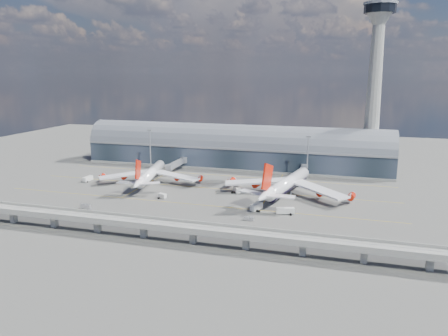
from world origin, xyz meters
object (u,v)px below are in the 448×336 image
(cargo_train_1, at_px, (143,219))
(service_truck_4, at_px, (274,187))
(floodlight_mast_left, at_px, (150,148))
(cargo_train_2, at_px, (249,219))
(control_tower, at_px, (374,89))
(cargo_train_0, at_px, (86,206))
(service_truck_0, at_px, (88,179))
(service_truck_3, at_px, (256,207))
(floodlight_mast_right, at_px, (308,156))
(service_truck_5, at_px, (237,190))
(airliner_left, at_px, (150,174))
(service_truck_1, at_px, (162,196))
(service_truck_2, at_px, (285,211))
(airliner_right, at_px, (286,184))

(cargo_train_1, bearing_deg, service_truck_4, -36.37)
(floodlight_mast_left, height_order, cargo_train_2, floodlight_mast_left)
(control_tower, distance_m, cargo_train_0, 177.49)
(service_truck_0, xyz_separation_m, service_truck_4, (105.81, 12.25, 0.12))
(service_truck_3, height_order, service_truck_4, service_truck_3)
(floodlight_mast_right, distance_m, service_truck_5, 52.24)
(floodlight_mast_left, bearing_deg, service_truck_4, -18.37)
(service_truck_4, xyz_separation_m, cargo_train_0, (-77.65, -56.77, -0.63))
(service_truck_0, distance_m, cargo_train_0, 52.68)
(airliner_left, relative_size, cargo_train_2, 13.90)
(service_truck_1, bearing_deg, cargo_train_0, 153.52)
(service_truck_2, bearing_deg, cargo_train_1, 98.84)
(cargo_train_0, bearing_deg, service_truck_5, -63.41)
(service_truck_1, relative_size, service_truck_5, 0.72)
(service_truck_3, bearing_deg, airliner_right, 93.51)
(service_truck_0, bearing_deg, cargo_train_0, -54.05)
(control_tower, bearing_deg, cargo_train_1, -127.73)
(floodlight_mast_right, relative_size, service_truck_3, 3.56)
(airliner_left, bearing_deg, floodlight_mast_left, 103.42)
(cargo_train_1, bearing_deg, airliner_left, 21.22)
(floodlight_mast_left, relative_size, cargo_train_1, 3.75)
(cargo_train_2, bearing_deg, service_truck_5, 20.32)
(airliner_right, distance_m, cargo_train_0, 97.93)
(floodlight_mast_right, xyz_separation_m, airliner_right, (-6.42, -37.77, -7.80))
(floodlight_mast_right, distance_m, cargo_train_0, 126.01)
(floodlight_mast_left, xyz_separation_m, airliner_left, (16.34, -34.92, -8.17))
(cargo_train_1, bearing_deg, service_truck_3, -59.19)
(service_truck_3, xyz_separation_m, cargo_train_1, (-42.90, -27.52, -0.87))
(service_truck_1, distance_m, cargo_train_0, 36.93)
(cargo_train_1, xyz_separation_m, cargo_train_2, (42.92, 13.05, -0.00))
(service_truck_3, distance_m, cargo_train_0, 78.50)
(service_truck_1, bearing_deg, airliner_right, -48.39)
(service_truck_5, relative_size, cargo_train_1, 0.96)
(airliner_left, height_order, service_truck_0, airliner_left)
(control_tower, bearing_deg, floodlight_mast_right, -141.34)
(airliner_right, height_order, cargo_train_2, airliner_right)
(control_tower, xyz_separation_m, service_truck_5, (-67.03, -67.46, -50.07))
(service_truck_2, xyz_separation_m, service_truck_4, (-11.84, 38.75, 0.09))
(control_tower, height_order, service_truck_5, control_tower)
(service_truck_3, relative_size, service_truck_5, 1.10)
(service_truck_3, height_order, cargo_train_2, service_truck_3)
(floodlight_mast_left, distance_m, airliner_left, 39.41)
(service_truck_3, xyz_separation_m, service_truck_4, (1.61, 37.24, -0.06))
(airliner_left, bearing_deg, cargo_train_0, -111.01)
(service_truck_2, height_order, cargo_train_2, service_truck_2)
(service_truck_3, bearing_deg, floodlight_mast_right, 98.67)
(service_truck_0, bearing_deg, cargo_train_1, -36.96)
(airliner_right, bearing_deg, service_truck_1, -147.64)
(floodlight_mast_right, bearing_deg, cargo_train_2, -101.21)
(control_tower, height_order, cargo_train_0, control_tower)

